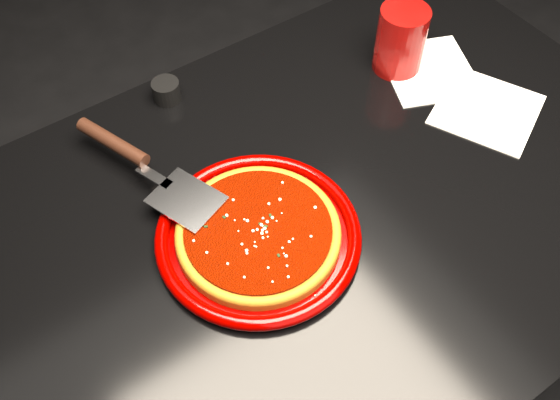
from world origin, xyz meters
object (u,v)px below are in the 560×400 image
object	(u,v)px
table	(314,310)
ramekin	(166,91)
plate	(258,235)
pizza_server	(148,167)
cup	(401,40)

from	to	relation	value
table	ramekin	bearing A→B (deg)	105.08
plate	pizza_server	bearing A→B (deg)	113.18
pizza_server	cup	bearing A→B (deg)	-21.67
ramekin	pizza_server	bearing A→B (deg)	-126.18
ramekin	plate	bearing A→B (deg)	-95.33
table	pizza_server	xyz separation A→B (m)	(-0.20, 0.19, 0.42)
pizza_server	cup	size ratio (longest dim) A/B	2.79
table	plate	world-z (taller)	plate
plate	cup	world-z (taller)	cup
table	ramekin	size ratio (longest dim) A/B	24.54
table	pizza_server	size ratio (longest dim) A/B	3.50
pizza_server	table	bearing A→B (deg)	-62.71
table	ramekin	distance (m)	0.53
plate	table	bearing A→B (deg)	0.27
plate	pizza_server	distance (m)	0.21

